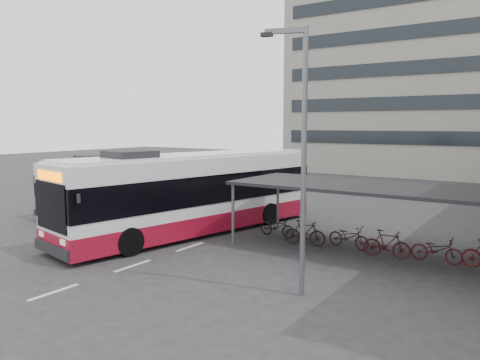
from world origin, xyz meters
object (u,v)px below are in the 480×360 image
Objects in this scene: pedestrian at (72,213)px; lamp_post at (300,146)px; bus_teal at (133,182)px; bus_main at (194,194)px.

lamp_post is at bearing -97.37° from pedestrian.
bus_teal is at bearing 22.08° from pedestrian.
bus_main reaches higher than bus_teal.
bus_teal is 16.23m from lamp_post.
bus_main is at bearing -56.14° from pedestrian.
bus_teal is at bearing 168.25° from bus_main.
bus_teal is 5.91× the size of pedestrian.
pedestrian is at bearing -62.74° from bus_teal.
bus_main is at bearing -19.22° from bus_teal.
bus_main is 8.82m from lamp_post.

